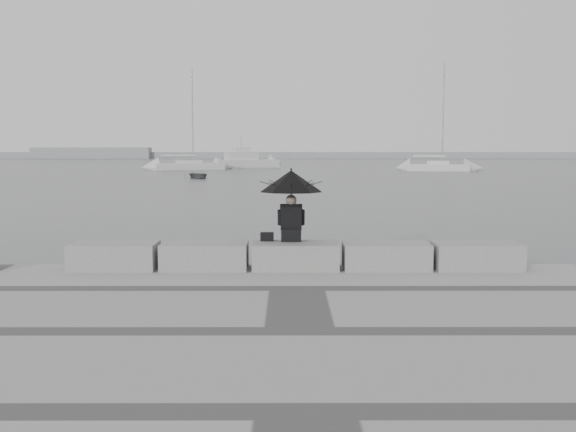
{
  "coord_description": "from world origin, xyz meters",
  "views": [
    {
      "loc": [
        -0.16,
        -12.32,
        2.78
      ],
      "look_at": [
        -0.13,
        3.0,
        1.14
      ],
      "focal_mm": 40.0,
      "sensor_mm": 36.0,
      "label": 1
    }
  ],
  "objects_px": {
    "sailboat_left": "(189,166)",
    "dinghy": "(198,175)",
    "seated_person": "(291,188)",
    "motor_cruiser": "(247,161)",
    "sailboat_right": "(438,166)"
  },
  "relations": [
    {
      "from": "seated_person",
      "to": "dinghy",
      "type": "height_order",
      "value": "seated_person"
    },
    {
      "from": "seated_person",
      "to": "sailboat_right",
      "type": "height_order",
      "value": "sailboat_right"
    },
    {
      "from": "sailboat_right",
      "to": "dinghy",
      "type": "xyz_separation_m",
      "value": [
        -26.12,
        -18.01,
        -0.25
      ]
    },
    {
      "from": "dinghy",
      "to": "sailboat_right",
      "type": "bearing_deg",
      "value": 8.45
    },
    {
      "from": "sailboat_right",
      "to": "motor_cruiser",
      "type": "height_order",
      "value": "sailboat_right"
    },
    {
      "from": "dinghy",
      "to": "motor_cruiser",
      "type": "bearing_deg",
      "value": 59.16
    },
    {
      "from": "seated_person",
      "to": "sailboat_right",
      "type": "distance_m",
      "value": 66.91
    },
    {
      "from": "sailboat_right",
      "to": "dinghy",
      "type": "relative_size",
      "value": 3.86
    },
    {
      "from": "sailboat_left",
      "to": "dinghy",
      "type": "bearing_deg",
      "value": -101.93
    },
    {
      "from": "motor_cruiser",
      "to": "sailboat_right",
      "type": "bearing_deg",
      "value": -51.87
    },
    {
      "from": "sailboat_left",
      "to": "dinghy",
      "type": "xyz_separation_m",
      "value": [
        4.26,
        -22.36,
        -0.23
      ]
    },
    {
      "from": "seated_person",
      "to": "motor_cruiser",
      "type": "distance_m",
      "value": 77.75
    },
    {
      "from": "sailboat_left",
      "to": "dinghy",
      "type": "distance_m",
      "value": 22.76
    },
    {
      "from": "seated_person",
      "to": "motor_cruiser",
      "type": "bearing_deg",
      "value": 94.27
    },
    {
      "from": "sailboat_left",
      "to": "motor_cruiser",
      "type": "distance_m",
      "value": 11.11
    }
  ]
}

